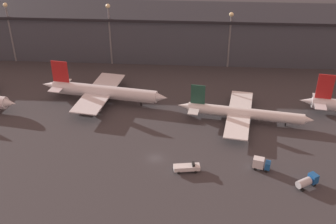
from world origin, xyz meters
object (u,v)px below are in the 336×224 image
airplane_2 (243,113)px  service_vehicle_2 (261,164)px  airplane_1 (103,92)px  service_vehicle_4 (307,181)px  service_vehicle_0 (187,167)px

airplane_2 → service_vehicle_2: (2.71, -25.64, -1.10)m
airplane_1 → service_vehicle_4: airplane_1 is taller
airplane_1 → airplane_2: airplane_1 is taller
service_vehicle_2 → service_vehicle_4: size_ratio=0.80×
service_vehicle_2 → service_vehicle_4: service_vehicle_2 is taller
airplane_2 → airplane_1: bearing=176.7°
airplane_2 → service_vehicle_4: (13.92, -32.37, -1.24)m
airplane_1 → service_vehicle_4: (62.70, -42.84, -2.05)m
airplane_2 → service_vehicle_4: 35.26m
airplane_1 → service_vehicle_2: airplane_1 is taller
service_vehicle_0 → airplane_2: bearing=48.8°
airplane_1 → service_vehicle_4: size_ratio=7.29×
service_vehicle_4 → airplane_1: bearing=112.6°
airplane_1 → service_vehicle_2: bearing=-26.3°
airplane_2 → service_vehicle_4: bearing=-58.0°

